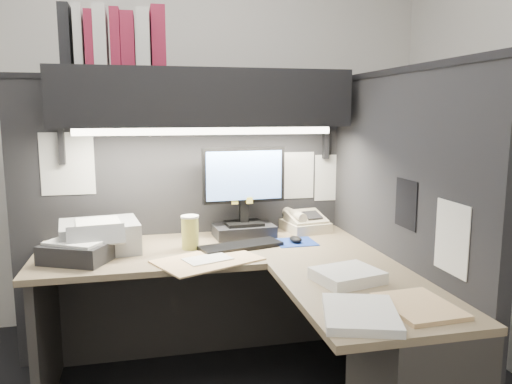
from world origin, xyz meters
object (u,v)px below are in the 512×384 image
coffee_cup (190,233)px  desk (297,341)px  overhead_shelf (203,98)px  notebook_stack (79,251)px  keyboard (241,246)px  monitor (244,202)px  telephone (305,223)px  printer (100,236)px

coffee_cup → desk: bearing=-54.2°
overhead_shelf → notebook_stack: 1.01m
keyboard → coffee_cup: 0.27m
monitor → coffee_cup: 0.39m
telephone → coffee_cup: coffee_cup is taller
coffee_cup → notebook_stack: (-0.53, -0.09, -0.04)m
keyboard → notebook_stack: (-0.79, -0.05, 0.03)m
overhead_shelf → keyboard: 0.81m
printer → notebook_stack: bearing=-127.5°
keyboard → notebook_stack: notebook_stack is taller
notebook_stack → coffee_cup: bearing=9.9°
desk → monitor: bearing=96.2°
coffee_cup → printer: bearing=172.7°
monitor → keyboard: (-0.07, -0.24, -0.19)m
monitor → notebook_stack: monitor is taller
desk → notebook_stack: 1.10m
desk → telephone: (0.30, 0.80, 0.33)m
monitor → notebook_stack: 0.92m
printer → telephone: bearing=0.8°
monitor → telephone: bearing=3.6°
monitor → desk: bearing=-87.4°
telephone → notebook_stack: (-1.24, -0.33, -0.00)m
desk → telephone: telephone is taller
overhead_shelf → telephone: bearing=4.4°
desk → monitor: size_ratio=3.38×
desk → telephone: 0.92m
desk → overhead_shelf: bearing=111.8°
monitor → keyboard: size_ratio=1.17×
overhead_shelf → desk: bearing=-68.2°
overhead_shelf → monitor: size_ratio=3.08×
desk → coffee_cup: 0.78m
telephone → printer: printer is taller
printer → overhead_shelf: bearing=5.7°
desk → notebook_stack: notebook_stack is taller
overhead_shelf → monitor: (0.22, -0.00, -0.57)m
telephone → monitor: bearing=177.5°
monitor → printer: bearing=-173.8°
overhead_shelf → coffee_cup: bearing=-117.8°
monitor → notebook_stack: (-0.86, -0.28, -0.16)m
desk → keyboard: 0.61m
keyboard → notebook_stack: size_ratio=1.44×
coffee_cup → overhead_shelf: bearing=62.2°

